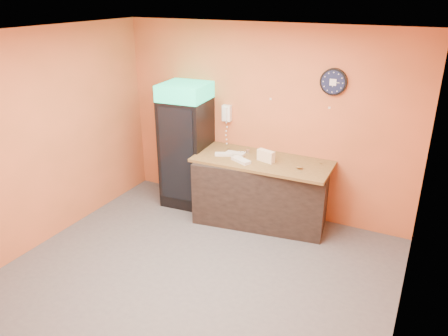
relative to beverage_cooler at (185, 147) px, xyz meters
The scene contains 15 objects.
floor 2.18m from the beverage_cooler, 55.01° to the right, with size 4.50×4.50×0.00m, color #47474C.
back_wall 1.28m from the beverage_cooler, 19.26° to the left, with size 4.50×0.02×2.80m, color #D96A3D.
left_wall 2.01m from the beverage_cooler, 125.00° to the right, with size 0.02×4.00×2.80m, color #D96A3D.
right_wall 3.77m from the beverage_cooler, 25.46° to the right, with size 0.02×4.00×2.80m, color #D96A3D.
ceiling 2.70m from the beverage_cooler, 55.01° to the right, with size 4.50×4.00×0.02m, color white.
beverage_cooler is the anchor object (origin of this frame).
prep_counter 1.38m from the beverage_cooler, ahead, with size 1.86×0.83×0.93m, color black.
wall_clock 2.42m from the beverage_cooler, ahead, with size 0.36×0.06×0.36m.
wall_phone 0.83m from the beverage_cooler, 31.95° to the left, with size 0.13×0.11×0.25m.
butcher_paper 1.30m from the beverage_cooler, ahead, with size 1.94×0.87×0.04m, color brown.
sub_roll_stack 1.37m from the beverage_cooler, ahead, with size 0.27×0.16×0.16m.
wrapped_sandwich_left 0.73m from the beverage_cooler, ahead, with size 0.25×0.10×0.04m, color silver.
wrapped_sandwich_mid 1.08m from the beverage_cooler, 12.36° to the right, with size 0.30×0.12×0.04m, color silver.
wrapped_sandwich_right 0.87m from the beverage_cooler, ahead, with size 0.28×0.11×0.04m, color silver.
kitchen_tool 1.02m from the beverage_cooler, ahead, with size 0.06×0.06×0.06m, color silver.
Camera 1 is at (2.27, -3.80, 3.21)m, focal length 35.00 mm.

